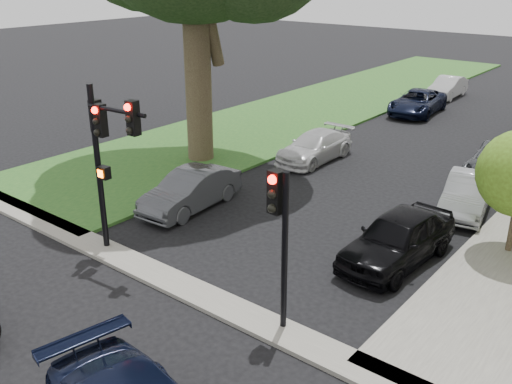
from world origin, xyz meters
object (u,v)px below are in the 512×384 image
Objects in this scene: car_parked_1 at (467,193)px; car_parked_6 at (315,147)px; car_parked_0 at (398,238)px; car_parked_5 at (191,190)px; car_parked_9 at (447,87)px; traffic_signal_main at (105,141)px; car_parked_2 at (500,162)px; traffic_signal_secondary at (280,222)px; car_parked_8 at (417,102)px.

car_parked_6 is at bearing 157.96° from car_parked_1.
car_parked_6 is at bearing 141.90° from car_parked_0.
car_parked_9 is at bearing 85.36° from car_parked_5.
car_parked_0 reaches higher than car_parked_1.
traffic_signal_main is 1.12× the size of car_parked_0.
car_parked_2 is (-0.19, 4.38, 0.01)m from car_parked_1.
car_parked_0 is (0.76, 4.93, -2.08)m from traffic_signal_secondary.
car_parked_2 is at bearing 86.64° from traffic_signal_secondary.
car_parked_1 is at bearing -68.63° from car_parked_9.
car_parked_8 is at bearing 90.39° from traffic_signal_main.
car_parked_6 is 1.07× the size of car_parked_9.
car_parked_5 is 7.52m from car_parked_6.
car_parked_9 is at bearing 113.37° from car_parked_2.
car_parked_5 is 18.73m from car_parked_8.
car_parked_0 is at bearing -104.33° from car_parked_1.
car_parked_5 is 24.25m from car_parked_9.
car_parked_5 is 1.03× the size of car_parked_9.
traffic_signal_main is 22.83m from car_parked_8.
traffic_signal_main is at bearing 179.62° from traffic_signal_secondary.
car_parked_5 reaches higher than car_parked_8.
car_parked_0 is 0.93× the size of car_parked_2.
car_parked_1 is 7.62m from car_parked_6.
car_parked_1 is at bearing -64.81° from car_parked_8.
car_parked_8 is at bearing -88.82° from car_parked_9.
traffic_signal_secondary reaches higher than car_parked_8.
car_parked_1 is at bearing 91.05° from car_parked_0.
car_parked_8 reaches higher than car_parked_9.
car_parked_1 is 4.38m from car_parked_2.
car_parked_9 is (-0.46, 28.17, -2.91)m from traffic_signal_main.
car_parked_5 reaches higher than car_parked_9.
car_parked_8 is at bearing 84.35° from car_parked_5.
car_parked_0 is 19.18m from car_parked_8.
traffic_signal_secondary is at bearing -94.72° from car_parked_0.
car_parked_9 is at bearing 103.55° from traffic_signal_secondary.
traffic_signal_secondary is 0.89× the size of car_parked_0.
car_parked_6 is at bearing -90.78° from car_parked_9.
traffic_signal_main is at bearing -122.19° from car_parked_2.
traffic_signal_main is 16.34m from car_parked_2.
traffic_signal_main reaches higher than car_parked_0.
traffic_signal_main reaches higher than traffic_signal_secondary.
car_parked_1 is 0.81× the size of car_parked_8.
car_parked_1 is 14.71m from car_parked_8.
car_parked_0 is 1.03× the size of car_parked_6.
car_parked_5 is at bearing -132.25° from car_parked_2.
car_parked_5 is (-7.96, -6.09, 0.03)m from car_parked_1.
car_parked_1 is at bearing 33.07° from car_parked_5.
car_parked_8 is (-0.16, 22.64, -2.89)m from traffic_signal_main.
car_parked_6 is at bearing -95.39° from car_parked_8.
car_parked_6 is (-0.12, 11.42, -2.95)m from traffic_signal_main.
traffic_signal_main is 4.90m from car_parked_5.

